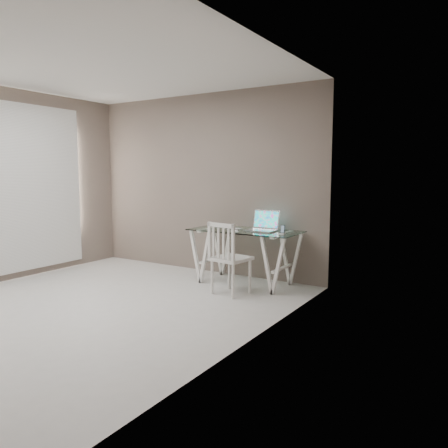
# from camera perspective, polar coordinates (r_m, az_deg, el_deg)

# --- Properties ---
(room) EXTENTS (4.50, 4.52, 2.71)m
(room) POSITION_cam_1_polar(r_m,az_deg,el_deg) (5.10, -17.91, 8.59)
(room) COLOR #BBB8B3
(room) RESTS_ON ground
(desk) EXTENTS (1.50, 0.70, 0.75)m
(desk) POSITION_cam_1_polar(r_m,az_deg,el_deg) (5.98, 2.75, -4.25)
(desk) COLOR silver
(desk) RESTS_ON ground
(chair) EXTENTS (0.48, 0.48, 0.92)m
(chair) POSITION_cam_1_polar(r_m,az_deg,el_deg) (5.42, 0.43, -4.07)
(chair) COLOR silver
(chair) RESTS_ON ground
(laptop) EXTENTS (0.39, 0.33, 0.27)m
(laptop) POSITION_cam_1_polar(r_m,az_deg,el_deg) (5.89, 5.14, -0.23)
(laptop) COLOR silver
(laptop) RESTS_ON desk
(keyboard) EXTENTS (0.26, 0.11, 0.01)m
(keyboard) POSITION_cam_1_polar(r_m,az_deg,el_deg) (6.06, 1.13, -0.58)
(keyboard) COLOR silver
(keyboard) RESTS_ON desk
(mouse) EXTENTS (0.11, 0.07, 0.04)m
(mouse) POSITION_cam_1_polar(r_m,az_deg,el_deg) (5.67, 1.40, -0.95)
(mouse) COLOR white
(mouse) RESTS_ON desk
(phone_dock) EXTENTS (0.06, 0.06, 0.12)m
(phone_dock) POSITION_cam_1_polar(r_m,az_deg,el_deg) (5.57, 7.65, -1.00)
(phone_dock) COLOR white
(phone_dock) RESTS_ON desk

